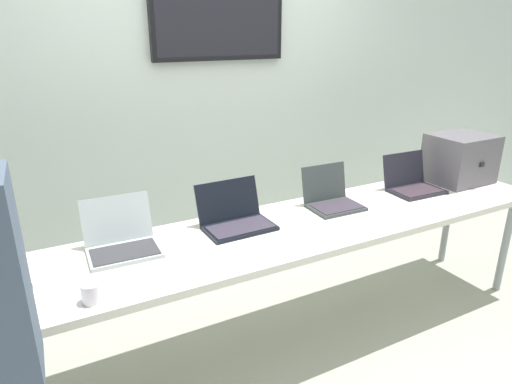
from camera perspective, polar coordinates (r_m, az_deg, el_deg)
ground at (r=2.94m, az=3.39°, el=-18.49°), size 8.00×8.00×0.04m
back_wall at (r=3.36m, az=-6.33°, el=10.71°), size 8.00×0.11×2.52m
workbench at (r=2.55m, az=3.73°, el=-5.41°), size 3.58×0.70×0.76m
equipment_box at (r=3.55m, az=24.45°, el=3.91°), size 0.42×0.36×0.34m
laptop_station_1 at (r=2.35m, az=-16.69°, el=-5.78°), size 0.36×0.33×0.25m
laptop_station_2 at (r=2.52m, az=-2.66°, el=-3.18°), size 0.38×0.31×0.24m
laptop_station_3 at (r=2.84m, az=9.54°, el=-0.70°), size 0.32×0.29×0.24m
laptop_station_4 at (r=3.26m, az=19.15°, el=1.15°), size 0.36×0.30×0.24m
coffee_mug at (r=1.98m, az=-20.15°, el=-11.88°), size 0.08×0.08×0.08m
paper_sheet at (r=2.07m, az=-24.40°, el=-12.46°), size 0.22×0.30×0.00m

